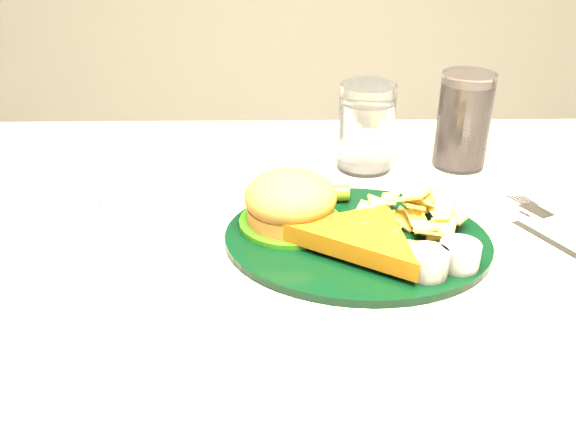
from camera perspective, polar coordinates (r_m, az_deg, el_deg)
name	(u,v)px	position (r m, az deg, el deg)	size (l,w,h in m)	color
dinner_plate	(358,217)	(0.70, 6.24, -0.08)	(0.29, 0.24, 0.07)	black
water_glass	(366,127)	(0.88, 6.96, 7.83)	(0.07, 0.07, 0.12)	silver
cola_glass	(464,121)	(0.91, 15.34, 8.17)	(0.07, 0.07, 0.13)	black
fork_napkin	(555,243)	(0.75, 22.66, -2.26)	(0.13, 0.17, 0.01)	white
ramekin	(120,195)	(0.80, -14.67, 1.80)	(0.05, 0.05, 0.03)	white
wrapped_straw	(204,176)	(0.86, -7.50, 3.56)	(0.23, 0.08, 0.01)	white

